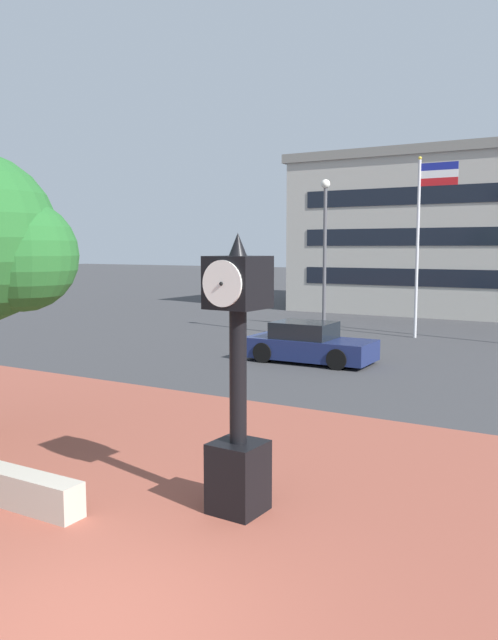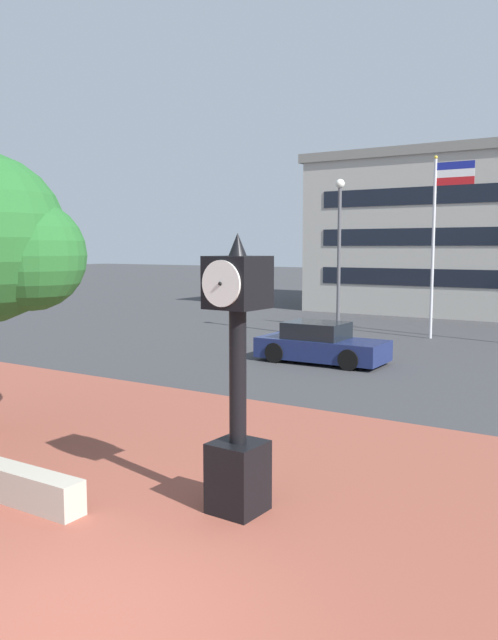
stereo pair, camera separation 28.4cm
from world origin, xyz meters
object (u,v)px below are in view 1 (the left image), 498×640
(street_clock, at_px, (238,387))
(flagpole_primary, at_px, (422,231))
(car_street_mid, at_px, (309,344))
(street_lamp_post, at_px, (325,241))

(street_clock, xyz_separation_m, flagpole_primary, (-2.74, 18.35, 2.51))
(street_clock, relative_size, car_street_mid, 0.94)
(street_clock, bearing_deg, flagpole_primary, 100.76)
(car_street_mid, height_order, flagpole_primary, flagpole_primary)
(street_clock, height_order, street_lamp_post, street_lamp_post)
(flagpole_primary, bearing_deg, street_clock, -81.49)
(car_street_mid, bearing_deg, street_lamp_post, -161.98)
(car_street_mid, height_order, street_lamp_post, street_lamp_post)
(street_lamp_post, bearing_deg, car_street_mid, -70.94)
(flagpole_primary, xyz_separation_m, street_lamp_post, (-3.25, -2.13, -0.40))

